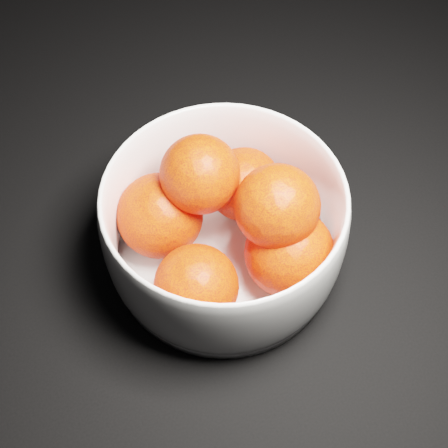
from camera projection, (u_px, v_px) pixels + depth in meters
name	position (u px, v px, depth m)	size (l,w,h in m)	color
bowl	(224.00, 227.00, 0.53)	(0.21, 0.21, 0.10)	white
orange_pile	(227.00, 222.00, 0.52)	(0.17, 0.15, 0.11)	#FF2C09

